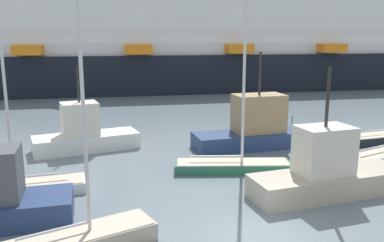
# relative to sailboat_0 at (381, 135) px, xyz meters

# --- Properties ---
(ground_plane) EXTENTS (600.00, 600.00, 0.00)m
(ground_plane) POSITION_rel_sailboat_0_xyz_m (-13.76, -11.12, -0.52)
(ground_plane) COLOR slate
(sailboat_0) EXTENTS (6.64, 2.27, 11.22)m
(sailboat_0) POSITION_rel_sailboat_0_xyz_m (0.00, 0.00, 0.00)
(sailboat_0) COLOR black
(sailboat_0) RESTS_ON ground_plane
(sailboat_1) EXTENTS (5.86, 3.42, 9.10)m
(sailboat_1) POSITION_rel_sailboat_0_xyz_m (-20.78, -10.92, -0.05)
(sailboat_1) COLOR #BCB29E
(sailboat_1) RESTS_ON ground_plane
(sailboat_2) EXTENTS (5.92, 2.25, 10.35)m
(sailboat_2) POSITION_rel_sailboat_0_xyz_m (-23.59, -4.75, -0.06)
(sailboat_2) COLOR white
(sailboat_2) RESTS_ON ground_plane
(sailboat_3) EXTENTS (6.80, 2.96, 12.47)m
(sailboat_3) POSITION_rel_sailboat_0_xyz_m (-12.52, -3.69, 0.06)
(sailboat_3) COLOR #2D6B51
(sailboat_3) RESTS_ON ground_plane
(fishing_boat_0) EXTENTS (8.32, 3.02, 6.55)m
(fishing_boat_0) POSITION_rel_sailboat_0_xyz_m (-9.40, 0.90, 0.82)
(fishing_boat_0) COLOR navy
(fishing_boat_0) RESTS_ON ground_plane
(fishing_boat_1) EXTENTS (7.25, 3.75, 5.70)m
(fishing_boat_1) POSITION_rel_sailboat_0_xyz_m (-20.91, 2.74, 0.59)
(fishing_boat_1) COLOR white
(fishing_boat_1) RESTS_ON ground_plane
(fishing_boat_2) EXTENTS (8.14, 3.10, 6.23)m
(fishing_boat_2) POSITION_rel_sailboat_0_xyz_m (-9.21, -8.08, 0.63)
(fishing_boat_2) COLOR #BCB29E
(fishing_boat_2) RESTS_ON ground_plane
(channel_buoy_1) EXTENTS (0.52, 0.52, 1.40)m
(channel_buoy_1) POSITION_rel_sailboat_0_xyz_m (-5.09, 3.99, -0.24)
(channel_buoy_1) COLOR green
(channel_buoy_1) RESTS_ON ground_plane
(cruise_ship) EXTENTS (92.26, 17.40, 17.90)m
(cruise_ship) POSITION_rel_sailboat_0_xyz_m (-1.87, 32.39, 5.25)
(cruise_ship) COLOR black
(cruise_ship) RESTS_ON ground_plane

